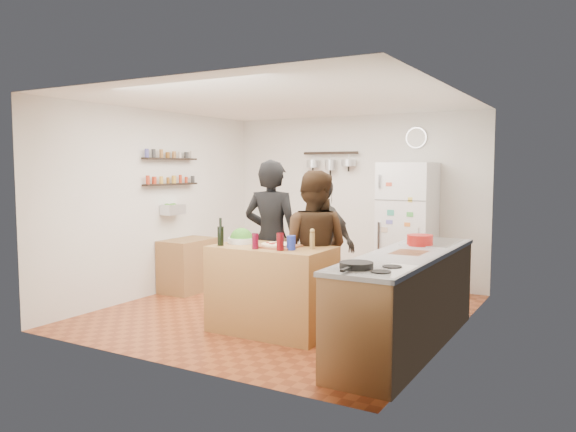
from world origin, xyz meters
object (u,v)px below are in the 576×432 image
Objects in this scene: person_center at (313,249)px; fridge at (407,228)px; person_left at (272,239)px; wine_bottle at (221,236)px; counter_run at (407,301)px; prep_island at (272,289)px; salt_canister at (291,243)px; wall_clock at (416,138)px; skillet at (356,265)px; pepper_mill at (312,241)px; person_back at (323,245)px; salad_bowl at (241,240)px; red_bowl at (420,240)px; side_table at (189,265)px.

fridge is at bearing -110.22° from person_center.
person_left is at bearing -115.64° from fridge.
wine_bottle is 2.02m from counter_run.
prep_island is 0.62m from salt_canister.
person_left is 0.59m from person_center.
wall_clock reaches higher than salt_canister.
prep_island is 6.13× the size of wine_bottle.
wall_clock is (0.00, 0.33, 1.25)m from fridge.
skillet is (0.99, -0.68, -0.04)m from salt_canister.
wine_bottle is at bearing -156.25° from prep_island.
person_back is (-0.36, 0.96, -0.18)m from pepper_mill.
person_left reaches higher than person_back.
fridge is 6.00× the size of wall_clock.
wine_bottle is at bearing 67.10° from person_left.
skillet is (1.79, -0.58, -0.07)m from wine_bottle.
wall_clock is (-0.65, 3.65, 1.20)m from skillet.
person_left is at bearing 148.79° from pepper_mill.
salt_canister reaches higher than salad_bowl.
fridge is at bearing 101.07° from skillet.
red_bowl is (1.04, 0.89, -0.01)m from salt_canister.
skillet is at bearing -79.91° from wall_clock.
salad_bowl is at bearing 180.00° from pepper_mill.
person_back reaches higher than counter_run.
fridge reaches higher than salad_bowl.
pepper_mill is at bearing -169.57° from counter_run.
person_back is at bearing 110.39° from pepper_mill.
counter_run is (0.94, 0.17, -0.54)m from pepper_mill.
pepper_mill reaches higher than counter_run.
salt_canister is (0.80, 0.10, -0.03)m from wine_bottle.
person_center is 2.78m from wall_clock.
person_center is (0.26, 0.42, 0.40)m from prep_island.
fridge is (0.38, 2.10, 0.05)m from person_center.
pepper_mill is 0.90m from person_left.
side_table is at bearing -152.09° from fridge.
salt_canister is 0.05× the size of counter_run.
person_back reaches higher than pepper_mill.
counter_run is at bearing 17.45° from salt_canister.
skillet is at bearing 139.66° from person_back.
person_left is 1.13× the size of person_back.
pepper_mill is at bearing -141.04° from red_bowl.
salt_canister is at bearing -27.43° from side_table.
counter_run is (1.13, -0.20, -0.40)m from person_center.
wall_clock is (0.96, 2.34, 1.24)m from person_left.
fridge reaches higher than wine_bottle.
pepper_mill is 0.61× the size of red_bowl.
red_bowl is 1.89m from fridge.
pepper_mill is 0.20× the size of side_table.
salt_canister is at bearing 7.13° from wine_bottle.
fridge is at bearing 111.78° from red_bowl.
prep_island is at bearing 148.28° from skillet.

